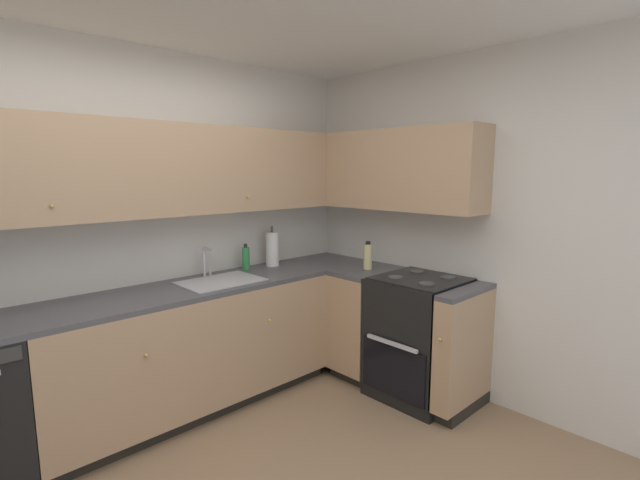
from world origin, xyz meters
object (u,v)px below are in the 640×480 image
Objects in this scene: oven_range at (420,336)px; oil_bottle at (368,256)px; paper_towel_roll at (272,249)px; soap_bottle at (246,258)px.

oil_bottle is at bearing 92.14° from oven_range.
oil_bottle is (0.48, -0.65, -0.04)m from paper_towel_roll.
oven_range is at bearing -87.86° from oil_bottle.
oil_bottle is at bearing -42.16° from soap_bottle.
oven_range is 4.58× the size of oil_bottle.
soap_bottle is 0.62× the size of paper_towel_roll.
paper_towel_roll is at bearing 126.66° from oil_bottle.
oven_range is 3.03× the size of paper_towel_roll.
oil_bottle is at bearing -53.34° from paper_towel_roll.
soap_bottle is at bearing 175.54° from paper_towel_roll.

